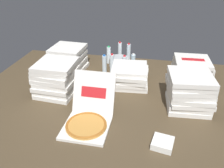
# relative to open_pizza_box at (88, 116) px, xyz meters

# --- Properties ---
(ground_plane) EXTENTS (3.20, 2.40, 0.02)m
(ground_plane) POSITION_rel_open_pizza_box_xyz_m (0.16, 0.42, -0.09)
(ground_plane) COLOR #4C3D28
(open_pizza_box) EXTENTS (0.41, 0.58, 0.40)m
(open_pizza_box) POSITION_rel_open_pizza_box_xyz_m (0.00, 0.00, 0.00)
(open_pizza_box) COLOR white
(open_pizza_box) RESTS_ON ground_plane
(pizza_stack_right_mid) EXTENTS (0.45, 0.45, 0.32)m
(pizza_stack_right_mid) POSITION_rel_open_pizza_box_xyz_m (-0.59, 1.05, 0.08)
(pizza_stack_right_mid) COLOR white
(pizza_stack_right_mid) RESTS_ON ground_plane
(pizza_stack_right_far) EXTENTS (0.48, 0.47, 0.37)m
(pizza_stack_right_far) POSITION_rel_open_pizza_box_xyz_m (0.91, 0.46, 0.11)
(pizza_stack_right_far) COLOR white
(pizza_stack_right_far) RESTS_ON ground_plane
(pizza_stack_left_far) EXTENTS (0.46, 0.45, 0.23)m
(pizza_stack_left_far) POSITION_rel_open_pizza_box_xyz_m (0.27, 0.80, 0.04)
(pizza_stack_left_far) COLOR white
(pizza_stack_left_far) RESTS_ON ground_plane
(pizza_stack_left_mid) EXTENTS (0.48, 0.48, 0.28)m
(pizza_stack_left_mid) POSITION_rel_open_pizza_box_xyz_m (0.99, 1.06, 0.06)
(pizza_stack_left_mid) COLOR white
(pizza_stack_left_mid) RESTS_ON ground_plane
(pizza_stack_left_near) EXTENTS (0.44, 0.44, 0.37)m
(pizza_stack_left_near) POSITION_rel_open_pizza_box_xyz_m (-0.50, 0.46, 0.11)
(pizza_stack_left_near) COLOR white
(pizza_stack_left_near) RESTS_ON ground_plane
(ice_bucket) EXTENTS (0.27, 0.27, 0.12)m
(ice_bucket) POSITION_rel_open_pizza_box_xyz_m (0.06, 1.30, -0.02)
(ice_bucket) COLOR #B7BABF
(ice_bucket) RESTS_ON ground_plane
(water_bottle_0) EXTENTS (0.06, 0.06, 0.25)m
(water_bottle_0) POSITION_rel_open_pizza_box_xyz_m (0.27, 1.16, 0.04)
(water_bottle_0) COLOR silver
(water_bottle_0) RESTS_ON ground_plane
(water_bottle_1) EXTENTS (0.06, 0.06, 0.25)m
(water_bottle_1) POSITION_rel_open_pizza_box_xyz_m (-0.00, 1.10, 0.04)
(water_bottle_1) COLOR white
(water_bottle_1) RESTS_ON ground_plane
(water_bottle_2) EXTENTS (0.06, 0.06, 0.25)m
(water_bottle_2) POSITION_rel_open_pizza_box_xyz_m (-0.11, 1.37, 0.04)
(water_bottle_2) COLOR white
(water_bottle_2) RESTS_ON ground_plane
(water_bottle_3) EXTENTS (0.06, 0.06, 0.25)m
(water_bottle_3) POSITION_rel_open_pizza_box_xyz_m (0.16, 1.54, 0.04)
(water_bottle_3) COLOR silver
(water_bottle_3) RESTS_ON ground_plane
(water_bottle_4) EXTENTS (0.06, 0.06, 0.25)m
(water_bottle_4) POSITION_rel_open_pizza_box_xyz_m (0.02, 1.58, 0.04)
(water_bottle_4) COLOR white
(water_bottle_4) RESTS_ON ground_plane
(water_bottle_5) EXTENTS (0.06, 0.06, 0.25)m
(water_bottle_5) POSITION_rel_open_pizza_box_xyz_m (-0.09, 1.05, 0.04)
(water_bottle_5) COLOR silver
(water_bottle_5) RESTS_ON ground_plane
(water_bottle_6) EXTENTS (0.06, 0.06, 0.25)m
(water_bottle_6) POSITION_rel_open_pizza_box_xyz_m (0.16, 1.08, 0.04)
(water_bottle_6) COLOR white
(water_bottle_6) RESTS_ON ground_plane
(napkin_pile) EXTENTS (0.19, 0.19, 0.06)m
(napkin_pile) POSITION_rel_open_pizza_box_xyz_m (0.67, -0.16, -0.05)
(napkin_pile) COLOR white
(napkin_pile) RESTS_ON ground_plane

